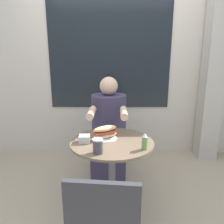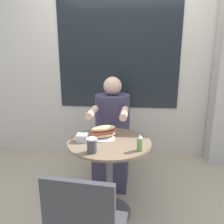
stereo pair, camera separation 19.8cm
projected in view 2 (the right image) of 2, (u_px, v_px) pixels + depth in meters
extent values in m
plane|color=tan|center=(110.00, 212.00, 2.01)|extent=(8.00, 8.00, 0.00)
cube|color=beige|center=(121.00, 56.00, 2.96)|extent=(8.00, 0.08, 2.80)
cube|color=black|center=(118.00, 48.00, 2.89)|extent=(1.63, 0.01, 1.59)
cylinder|color=brown|center=(109.00, 142.00, 1.84)|extent=(0.70, 0.70, 0.02)
cylinder|color=#515156|center=(110.00, 178.00, 1.93)|extent=(0.06, 0.06, 0.67)
cylinder|color=#515156|center=(110.00, 211.00, 2.01)|extent=(0.39, 0.39, 0.02)
cube|color=#333338|center=(114.00, 136.00, 2.69)|extent=(0.39, 0.39, 0.02)
cube|color=#333338|center=(116.00, 115.00, 2.80)|extent=(0.35, 0.04, 0.42)
cylinder|color=#333338|center=(127.00, 160.00, 2.57)|extent=(0.03, 0.03, 0.43)
cylinder|color=#333338|center=(99.00, 158.00, 2.61)|extent=(0.03, 0.03, 0.43)
cylinder|color=#333338|center=(128.00, 148.00, 2.88)|extent=(0.03, 0.03, 0.43)
cylinder|color=#333338|center=(103.00, 147.00, 2.92)|extent=(0.03, 0.03, 0.43)
cube|color=#38334C|center=(112.00, 163.00, 2.46)|extent=(0.37, 0.48, 0.45)
cylinder|color=#38334C|center=(112.00, 119.00, 2.41)|extent=(0.38, 0.38, 0.54)
sphere|color=#D6A889|center=(112.00, 86.00, 2.31)|extent=(0.19, 0.19, 0.19)
cylinder|color=#D6A889|center=(124.00, 113.00, 2.02)|extent=(0.07, 0.30, 0.07)
cylinder|color=#D6A889|center=(92.00, 112.00, 2.06)|extent=(0.07, 0.30, 0.07)
cube|color=#333338|center=(78.00, 221.00, 1.01)|extent=(0.35, 0.07, 0.42)
cylinder|color=white|center=(104.00, 138.00, 1.90)|extent=(0.20, 0.20, 0.01)
ellipsoid|color=#DBB77A|center=(104.00, 135.00, 1.89)|extent=(0.23, 0.18, 0.05)
cube|color=#B74233|center=(103.00, 132.00, 1.88)|extent=(0.22, 0.17, 0.01)
ellipsoid|color=#DBB77A|center=(103.00, 128.00, 1.87)|extent=(0.23, 0.18, 0.05)
cylinder|color=#424247|center=(92.00, 146.00, 1.61)|extent=(0.07, 0.07, 0.10)
cylinder|color=white|center=(92.00, 139.00, 1.60)|extent=(0.08, 0.08, 0.01)
cube|color=silver|center=(82.00, 138.00, 1.83)|extent=(0.09, 0.09, 0.06)
cylinder|color=#66934C|center=(140.00, 144.00, 1.64)|extent=(0.05, 0.05, 0.10)
cone|color=white|center=(140.00, 136.00, 1.63)|extent=(0.04, 0.04, 0.03)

